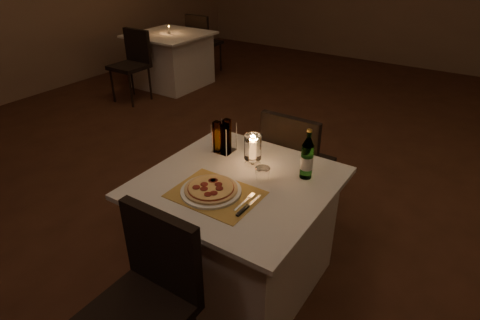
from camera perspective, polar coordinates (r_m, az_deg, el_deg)
The scene contains 17 objects.
floor at distance 3.19m, azimuth 2.19°, elevation -7.98°, with size 8.00×10.00×0.02m, color #482517.
main_table at distance 2.43m, azimuth -0.26°, elevation -10.27°, with size 1.00×1.00×0.74m.
chair_near at distance 1.91m, azimuth -12.77°, elevation -17.31°, with size 0.42×0.42×0.90m.
chair_far at distance 2.85m, azimuth 7.70°, elevation 0.20°, with size 0.42×0.42×0.90m.
placemat at distance 2.10m, azimuth -3.47°, elevation -4.89°, with size 0.45×0.34×0.00m, color gold.
plate at distance 2.11m, azimuth -4.14°, elevation -4.43°, with size 0.32×0.32×0.01m, color white.
pizza at distance 2.10m, azimuth -4.16°, elevation -4.06°, with size 0.28×0.28×0.02m.
fork at distance 2.04m, azimuth 0.83°, elevation -5.79°, with size 0.02×0.18×0.00m.
knife at distance 1.98m, azimuth 0.74°, elevation -6.87°, with size 0.02×0.22×0.01m.
tumbler at distance 2.19m, azimuth 3.22°, elevation -2.11°, with size 0.08×0.08×0.08m, color white, non-canonical shape.
water_bottle at distance 2.22m, azimuth 9.50°, elevation 0.20°, with size 0.07×0.07×0.29m.
hurricane_candle at distance 2.30m, azimuth 1.84°, elevation 1.70°, with size 0.10×0.10×0.19m.
cruet_caddy at distance 2.46m, azimuth -2.40°, elevation 3.17°, with size 0.12×0.12×0.21m.
neighbor_table_left at distance 6.04m, azimuth -9.72°, elevation 13.91°, with size 1.00×1.00×0.74m.
neighbor_chair_la at distance 5.51m, azimuth -14.97°, elevation 13.80°, with size 0.42×0.42×0.90m.
neighbor_chair_lb at distance 6.52m, azimuth -5.49°, elevation 16.88°, with size 0.42×0.42×0.90m.
neighbor_candle_left at distance 5.95m, azimuth -10.06°, elevation 17.76°, with size 0.03×0.03×0.11m.
Camera 1 is at (1.30, -2.19, 1.91)m, focal length 30.00 mm.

